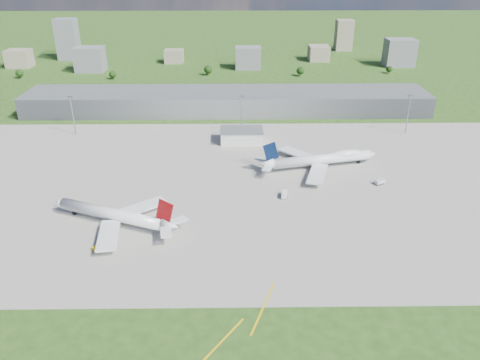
{
  "coord_description": "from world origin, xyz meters",
  "views": [
    {
      "loc": [
        5.45,
        -179.04,
        108.95
      ],
      "look_at": [
        8.07,
        25.94,
        9.0
      ],
      "focal_mm": 35.0,
      "sensor_mm": 36.0,
      "label": 1
    }
  ],
  "objects_px": {
    "van_white_near": "(285,195)",
    "tug_yellow": "(97,248)",
    "airliner_blue_quad": "(322,159)",
    "van_white_far": "(380,182)",
    "airliner_red_twin": "(116,215)"
  },
  "relations": [
    {
      "from": "tug_yellow",
      "to": "van_white_near",
      "type": "distance_m",
      "value": 92.22
    },
    {
      "from": "airliner_blue_quad",
      "to": "tug_yellow",
      "type": "relative_size",
      "value": 17.99
    },
    {
      "from": "van_white_near",
      "to": "van_white_far",
      "type": "xyz_separation_m",
      "value": [
        51.09,
        13.79,
        -0.11
      ]
    },
    {
      "from": "airliner_red_twin",
      "to": "tug_yellow",
      "type": "height_order",
      "value": "airliner_red_twin"
    },
    {
      "from": "airliner_blue_quad",
      "to": "van_white_near",
      "type": "xyz_separation_m",
      "value": [
        -24.16,
        -35.38,
        -3.59
      ]
    },
    {
      "from": "airliner_blue_quad",
      "to": "van_white_far",
      "type": "height_order",
      "value": "airliner_blue_quad"
    },
    {
      "from": "van_white_far",
      "to": "airliner_red_twin",
      "type": "bearing_deg",
      "value": 168.02
    },
    {
      "from": "tug_yellow",
      "to": "airliner_blue_quad",
      "type": "bearing_deg",
      "value": -8.98
    },
    {
      "from": "airliner_blue_quad",
      "to": "van_white_far",
      "type": "bearing_deg",
      "value": -51.89
    },
    {
      "from": "airliner_red_twin",
      "to": "tug_yellow",
      "type": "xyz_separation_m",
      "value": [
        -3.75,
        -19.72,
        -3.81
      ]
    },
    {
      "from": "airliner_red_twin",
      "to": "airliner_blue_quad",
      "type": "relative_size",
      "value": 0.9
    },
    {
      "from": "tug_yellow",
      "to": "van_white_far",
      "type": "bearing_deg",
      "value": -22.41
    },
    {
      "from": "airliner_blue_quad",
      "to": "airliner_red_twin",
      "type": "bearing_deg",
      "value": -162.48
    },
    {
      "from": "airliner_blue_quad",
      "to": "van_white_near",
      "type": "distance_m",
      "value": 42.99
    },
    {
      "from": "van_white_near",
      "to": "tug_yellow",
      "type": "bearing_deg",
      "value": 129.89
    }
  ]
}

